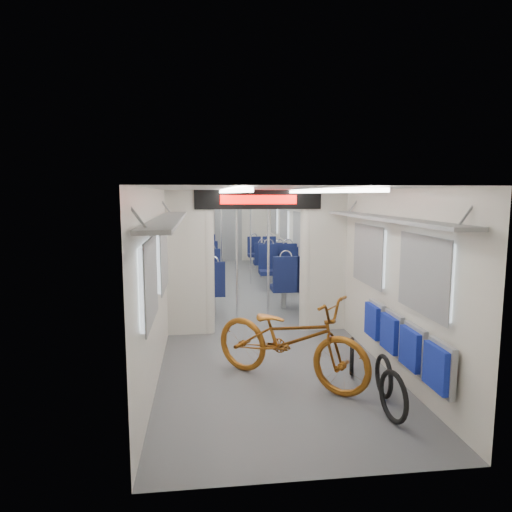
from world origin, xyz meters
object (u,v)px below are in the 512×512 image
Objects in this scene: bike_hoop_a at (393,399)px; stanchion_near_left at (237,256)px; bike_hoop_c at (352,358)px; bicycle at (289,339)px; bike_hoop_b at (384,378)px; stanchion_far_right at (251,238)px; seat_bay_near_left at (200,277)px; seat_bay_far_right at (266,254)px; flip_bench at (402,340)px; seat_bay_near_right at (287,271)px; stanchion_near_right at (268,256)px; stanchion_far_left at (221,238)px; seat_bay_far_left at (200,253)px.

bike_hoop_a is 4.14m from stanchion_near_left.
bike_hoop_c is at bearing -65.08° from stanchion_near_left.
bicycle is 4.19× the size of bike_hoop_b.
stanchion_near_left is at bearing -100.36° from stanchion_far_right.
seat_bay_near_left is at bearing 114.91° from stanchion_near_left.
seat_bay_far_right is at bearing 62.18° from seat_bay_near_left.
stanchion_far_right is (-0.62, -1.66, 0.63)m from seat_bay_far_right.
bike_hoop_b is at bearing -146.40° from flip_bench.
flip_bench is at bearing -85.04° from seat_bay_near_right.
stanchion_near_right and stanchion_far_left have the same top height.
stanchion_near_left reaches higher than bicycle.
bike_hoop_a is 9.15m from seat_bay_far_left.
seat_bay_near_left is 1.65m from stanchion_near_left.
seat_bay_far_right is at bearing 92.98° from flip_bench.
seat_bay_near_right is at bearing 30.03° from bicycle.
bike_hoop_b is at bearing 76.79° from bike_hoop_a.
stanchion_far_left reaches higher than seat_bay_near_left.
stanchion_near_right is (-0.67, -1.75, 0.58)m from seat_bay_near_right.
stanchion_near_right is at bearing 37.30° from bicycle.
flip_bench is 0.90× the size of seat_bay_near_right.
stanchion_far_left is (-0.67, 3.41, 0.00)m from stanchion_near_right.
stanchion_far_right is (-0.62, 1.58, 0.58)m from seat_bay_near_right.
bike_hoop_c is 3.05m from stanchion_near_left.
bicycle reaches higher than seat_bay_far_right.
seat_bay_near_right is at bearing -68.50° from stanchion_far_right.
stanchion_far_right is at bearing 95.10° from bike_hoop_a.
seat_bay_near_left is at bearing 116.88° from flip_bench.
stanchion_near_left is (-1.22, -1.71, 0.58)m from seat_bay_near_right.
bike_hoop_a is 0.23× the size of stanchion_near_left.
stanchion_near_right reaches higher than seat_bay_near_left.
stanchion_far_right is (-0.64, 7.12, 0.91)m from bike_hoop_a.
bicycle is at bearing -100.33° from seat_bay_near_right.
flip_bench is 3.98× the size of bike_hoop_a.
bike_hoop_c is at bearing -77.41° from stanchion_far_left.
seat_bay_near_left is at bearing -105.12° from stanchion_far_left.
seat_bay_far_left reaches higher than bike_hoop_a.
bicycle is 4.55m from seat_bay_near_right.
bike_hoop_a is 0.25× the size of seat_bay_far_left.
bike_hoop_a is 0.56m from bike_hoop_b.
flip_bench is 8.07m from seat_bay_far_right.
bike_hoop_a is at bearing -84.90° from stanchion_far_right.
stanchion_near_left is at bearing 175.50° from stanchion_near_right.
bike_hoop_a is 7.21m from stanchion_far_right.
bike_hoop_c is at bearing -83.98° from stanchion_far_right.
bike_hoop_b is (-0.28, -0.18, -0.36)m from flip_bench.
stanchion_far_left reaches higher than bike_hoop_c.
bike_hoop_a is at bearing -72.16° from stanchion_near_left.
bicycle reaches higher than bike_hoop_c.
bike_hoop_a is (0.83, -1.08, -0.30)m from bicycle.
seat_bay_far_left reaches higher than bike_hoop_c.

